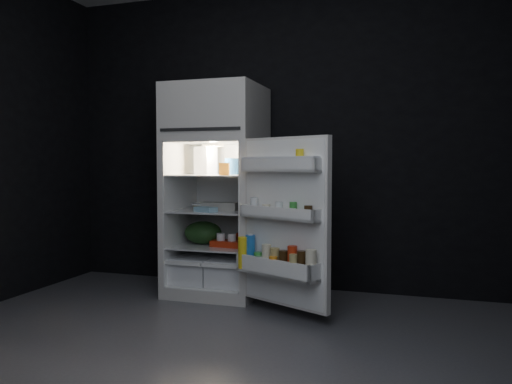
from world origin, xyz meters
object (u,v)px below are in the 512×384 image
(fridge_door, at_px, (282,225))
(egg_carton, at_px, (219,207))
(refrigerator, at_px, (218,183))
(milk_jug, at_px, (206,161))
(yogurt_tray, at_px, (227,244))

(fridge_door, distance_m, egg_carton, 0.78)
(egg_carton, bearing_deg, refrigerator, 112.94)
(refrigerator, relative_size, egg_carton, 6.01)
(refrigerator, bearing_deg, milk_jug, 172.61)
(milk_jug, distance_m, egg_carton, 0.45)
(fridge_door, height_order, yogurt_tray, fridge_door)
(milk_jug, bearing_deg, fridge_door, -17.15)
(milk_jug, height_order, yogurt_tray, milk_jug)
(yogurt_tray, bearing_deg, milk_jug, 158.17)
(egg_carton, bearing_deg, milk_jug, 138.08)
(fridge_door, height_order, milk_jug, fridge_door)
(milk_jug, bearing_deg, refrigerator, 9.02)
(refrigerator, height_order, milk_jug, refrigerator)
(refrigerator, xyz_separation_m, yogurt_tray, (0.13, -0.12, -0.50))
(refrigerator, distance_m, yogurt_tray, 0.53)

